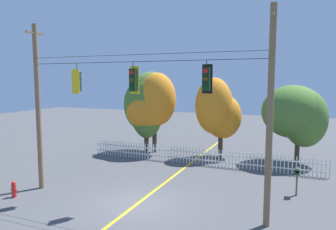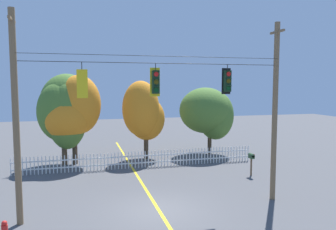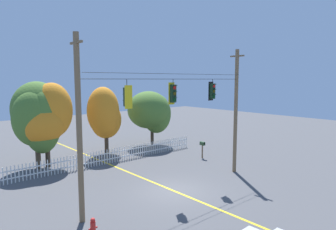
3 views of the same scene
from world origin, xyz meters
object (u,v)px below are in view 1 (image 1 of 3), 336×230
at_px(autumn_maple_near_fence, 148,103).
at_px(roadside_mailbox, 297,173).
at_px(traffic_signal_westbound_side, 133,80).
at_px(autumn_maple_mid, 152,105).
at_px(autumn_oak_far_east, 218,111).
at_px(autumn_maple_far_west, 297,114).
at_px(traffic_signal_southbound_primary, 77,81).
at_px(traffic_signal_eastbound_side, 206,79).
at_px(fire_hydrant, 14,189).

distance_m(autumn_maple_near_fence, roadside_mailbox, 12.90).
height_order(traffic_signal_westbound_side, autumn_maple_mid, traffic_signal_westbound_side).
xyz_separation_m(autumn_oak_far_east, roadside_mailbox, (5.55, -6.22, -2.34)).
bearing_deg(autumn_maple_far_west, autumn_maple_near_fence, -176.30).
bearing_deg(roadside_mailbox, autumn_maple_mid, 152.15).
bearing_deg(traffic_signal_southbound_primary, autumn_maple_mid, 93.39).
distance_m(autumn_maple_near_fence, autumn_maple_far_west, 10.98).
height_order(autumn_maple_near_fence, autumn_maple_far_west, autumn_maple_near_fence).
bearing_deg(traffic_signal_southbound_primary, traffic_signal_eastbound_side, 0.17).
distance_m(traffic_signal_southbound_primary, autumn_maple_near_fence, 10.16).
bearing_deg(autumn_oak_far_east, autumn_maple_mid, -172.58).
bearing_deg(fire_hydrant, traffic_signal_southbound_primary, 28.73).
relative_size(traffic_signal_southbound_primary, autumn_maple_near_fence, 0.23).
xyz_separation_m(autumn_maple_near_fence, autumn_oak_far_east, (5.57, 0.30, -0.46)).
relative_size(autumn_maple_near_fence, autumn_oak_far_east, 1.08).
relative_size(autumn_oak_far_east, autumn_maple_far_west, 1.10).
bearing_deg(fire_hydrant, traffic_signal_eastbound_side, 9.56).
bearing_deg(autumn_maple_mid, roadside_mailbox, -27.85).
bearing_deg(fire_hydrant, autumn_maple_near_fence, 81.79).
xyz_separation_m(traffic_signal_westbound_side, autumn_maple_near_fence, (-4.20, 9.93, -1.78)).
xyz_separation_m(traffic_signal_southbound_primary, fire_hydrant, (-2.79, -1.53, -5.24)).
bearing_deg(autumn_oak_far_east, autumn_maple_far_west, 4.31).
distance_m(traffic_signal_eastbound_side, roadside_mailbox, 7.08).
bearing_deg(autumn_maple_mid, autumn_maple_near_fence, 148.49).
bearing_deg(autumn_maple_far_west, roadside_mailbox, -88.52).
relative_size(traffic_signal_westbound_side, roadside_mailbox, 1.02).
bearing_deg(roadside_mailbox, traffic_signal_eastbound_side, -131.66).
distance_m(traffic_signal_eastbound_side, autumn_maple_near_fence, 12.61).
relative_size(traffic_signal_southbound_primary, traffic_signal_eastbound_side, 1.08).
xyz_separation_m(traffic_signal_westbound_side, autumn_maple_far_west, (6.75, 10.63, -2.31)).
xyz_separation_m(autumn_maple_near_fence, roadside_mailbox, (11.11, -5.92, -2.79)).
distance_m(autumn_maple_mid, roadside_mailbox, 12.22).
height_order(autumn_maple_far_west, roadside_mailbox, autumn_maple_far_west).
height_order(autumn_maple_mid, fire_hydrant, autumn_maple_mid).
relative_size(traffic_signal_southbound_primary, autumn_oak_far_east, 0.25).
height_order(traffic_signal_southbound_primary, autumn_oak_far_east, traffic_signal_southbound_primary).
relative_size(autumn_maple_far_west, roadside_mailbox, 3.85).
distance_m(traffic_signal_southbound_primary, fire_hydrant, 6.13).
height_order(traffic_signal_southbound_primary, autumn_maple_near_fence, traffic_signal_southbound_primary).
distance_m(traffic_signal_eastbound_side, autumn_oak_far_east, 10.67).
bearing_deg(traffic_signal_southbound_primary, autumn_maple_near_fence, 96.52).
distance_m(traffic_signal_westbound_side, traffic_signal_eastbound_side, 3.35).
distance_m(traffic_signal_westbound_side, fire_hydrant, 8.06).
xyz_separation_m(traffic_signal_southbound_primary, autumn_oak_far_east, (4.43, 10.25, -2.16)).
relative_size(traffic_signal_southbound_primary, roadside_mailbox, 1.04).
xyz_separation_m(traffic_signal_southbound_primary, autumn_maple_near_fence, (-1.14, 9.95, -1.71)).
relative_size(traffic_signal_westbound_side, autumn_maple_near_fence, 0.22).
distance_m(traffic_signal_southbound_primary, autumn_maple_mid, 9.79).
relative_size(autumn_maple_far_west, fire_hydrant, 6.67).
relative_size(traffic_signal_southbound_primary, traffic_signal_westbound_side, 1.02).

